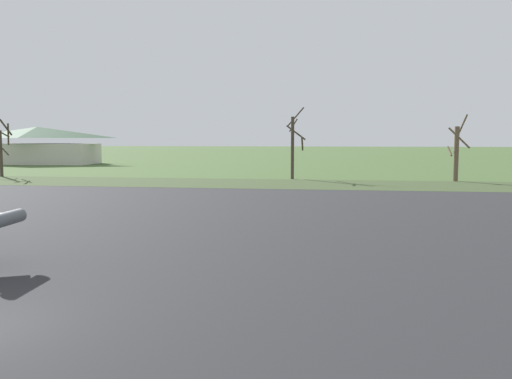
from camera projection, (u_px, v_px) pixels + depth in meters
asphalt_apron at (157, 232)px, 27.24m from camera, size 102.39×47.24×0.05m
grass_verge_strip at (249, 184)px, 56.41m from camera, size 162.39×12.00×0.06m
bare_tree_far_left at (2, 148)px, 66.06m from camera, size 2.64×2.75×7.22m
bare_tree_left_of_center at (294, 144)px, 62.82m from camera, size 2.34×3.00×8.56m
bare_tree_center at (456, 152)px, 58.85m from camera, size 2.39×2.25×7.48m
visitor_building at (38, 146)px, 99.85m from camera, size 22.64×10.81×6.99m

